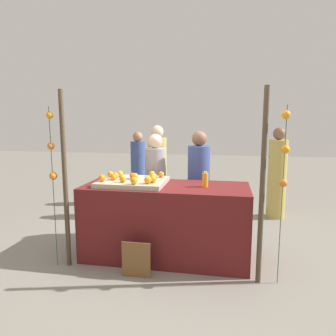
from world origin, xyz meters
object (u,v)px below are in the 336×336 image
Objects in this scene: vendor_left at (156,189)px; vendor_right at (199,190)px; juice_bottle at (205,180)px; stall_counter at (166,221)px; orange_0 at (161,174)px; chalkboard_sign at (136,260)px; orange_1 at (115,176)px.

vendor_left is 0.97× the size of vendor_right.
vendor_right is at bearing -0.44° from vendor_left.
stall_counter is at bearing -179.49° from juice_bottle.
vendor_left is at bearing 111.23° from orange_0.
juice_bottle reaches higher than chalkboard_sign.
juice_bottle is 0.12× the size of vendor_left.
vendor_right reaches higher than orange_0.
orange_0 is 0.73m from vendor_right.
vendor_left is (0.38, 0.69, -0.32)m from orange_1.
orange_0 is 0.19× the size of chalkboard_sign.
orange_0 is 0.60m from vendor_left.
orange_0 is at bearing 21.10° from orange_1.
vendor_left is (-0.29, 0.69, 0.25)m from stall_counter.
stall_counter is 0.62m from orange_0.
stall_counter is at bearing -117.45° from vendor_right.
orange_0 is 0.41× the size of juice_bottle.
stall_counter is at bearing -0.01° from orange_1.
vendor_right is (0.36, 0.69, 0.28)m from stall_counter.
stall_counter reaches higher than chalkboard_sign.
chalkboard_sign is (0.44, -0.60, -0.85)m from orange_1.
chalkboard_sign is 1.52m from vendor_right.
vendor_left reaches higher than chalkboard_sign.
orange_1 is 0.06× the size of vendor_left.
orange_0 is (-0.11, 0.22, 0.57)m from stall_counter.
vendor_left reaches higher than orange_1.
vendor_left reaches higher than juice_bottle.
juice_bottle is at bearing 0.51° from stall_counter.
vendor_left reaches higher than stall_counter.
orange_1 is at bearing -118.51° from vendor_left.
juice_bottle is 0.12× the size of vendor_right.
stall_counter is 0.70m from chalkboard_sign.
orange_0 is at bearing -134.56° from vendor_right.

